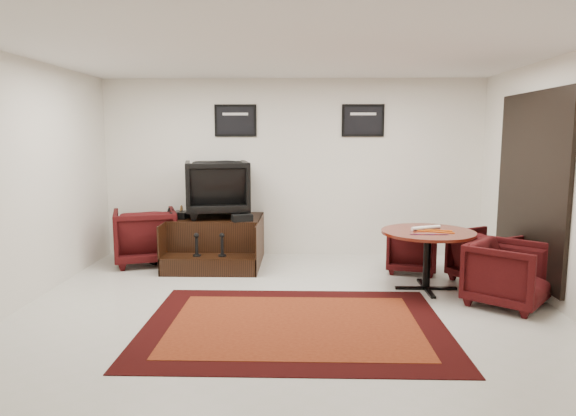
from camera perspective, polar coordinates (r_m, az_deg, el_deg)
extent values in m
plane|color=beige|center=(5.99, 0.06, -10.63)|extent=(6.00, 6.00, 0.00)
cube|color=silver|center=(8.19, 0.52, 4.44)|extent=(6.00, 0.02, 2.80)
cube|color=silver|center=(3.22, -1.08, -1.31)|extent=(6.00, 0.02, 2.80)
cube|color=silver|center=(6.51, -27.41, 2.57)|extent=(0.02, 5.00, 2.80)
cube|color=silver|center=(6.37, 28.17, 2.42)|extent=(0.02, 5.00, 2.80)
cube|color=white|center=(5.74, 0.07, 16.87)|extent=(6.00, 5.00, 0.02)
cube|color=black|center=(7.00, 25.35, 2.21)|extent=(0.05, 1.90, 2.30)
cube|color=black|center=(6.99, 25.28, 2.21)|extent=(0.02, 1.72, 2.12)
cube|color=black|center=(7.00, 25.32, 2.21)|extent=(0.03, 0.05, 2.12)
cube|color=black|center=(8.22, -5.85, 9.64)|extent=(0.66, 0.03, 0.50)
cube|color=black|center=(8.20, -5.87, 9.65)|extent=(0.58, 0.01, 0.42)
cube|color=silver|center=(8.20, -5.88, 10.35)|extent=(0.40, 0.00, 0.04)
cube|color=black|center=(8.21, 8.33, 9.60)|extent=(0.66, 0.03, 0.50)
cube|color=black|center=(8.19, 8.34, 9.61)|extent=(0.58, 0.01, 0.42)
cube|color=silver|center=(8.19, 8.36, 10.31)|extent=(0.40, 0.00, 0.04)
cube|color=black|center=(5.37, 0.73, -12.87)|extent=(3.06, 2.30, 0.01)
cube|color=#571B0C|center=(5.36, 0.73, -12.81)|extent=(2.52, 1.75, 0.01)
cube|color=black|center=(7.92, -7.84, -3.45)|extent=(1.34, 0.99, 0.69)
cube|color=black|center=(7.30, -8.69, -6.26)|extent=(1.34, 0.40, 0.25)
cube|color=black|center=(7.87, -12.87, -3.66)|extent=(0.02, 1.39, 0.69)
cube|color=black|center=(7.65, -3.15, -3.80)|extent=(0.02, 1.39, 0.69)
cylinder|color=black|center=(7.30, -10.10, -5.20)|extent=(0.11, 0.11, 0.02)
cylinder|color=black|center=(7.28, -10.12, -4.21)|extent=(0.04, 0.04, 0.24)
sphere|color=black|center=(7.25, -10.15, -3.01)|extent=(0.07, 0.07, 0.07)
cylinder|color=black|center=(7.24, -7.32, -5.26)|extent=(0.11, 0.11, 0.02)
cylinder|color=black|center=(7.21, -7.33, -4.26)|extent=(0.04, 0.04, 0.24)
sphere|color=black|center=(7.18, -7.36, -3.05)|extent=(0.07, 0.07, 0.07)
imported|color=black|center=(7.85, -7.90, 2.53)|extent=(1.09, 1.04, 0.95)
cube|color=black|center=(7.83, -12.25, -0.74)|extent=(0.14, 0.29, 0.10)
cube|color=black|center=(7.78, -11.42, -0.76)|extent=(0.14, 0.29, 0.10)
cube|color=black|center=(7.42, -5.14, -1.07)|extent=(0.33, 0.28, 0.10)
imported|color=black|center=(8.02, -15.58, -2.73)|extent=(1.11, 1.07, 0.91)
cylinder|color=#4F110B|center=(6.59, 15.30, -2.62)|extent=(1.15, 1.15, 0.04)
cylinder|color=black|center=(6.66, 15.18, -5.61)|extent=(0.09, 0.09, 0.68)
cube|color=black|center=(6.75, 15.07, -8.60)|extent=(0.77, 0.06, 0.03)
cube|color=black|center=(6.75, 15.07, -8.60)|extent=(0.06, 0.77, 0.03)
imported|color=black|center=(7.49, 13.66, -4.31)|extent=(0.81, 0.78, 0.69)
imported|color=black|center=(7.22, 21.24, -4.80)|extent=(0.97, 0.99, 0.76)
imported|color=black|center=(6.35, 23.26, -6.43)|extent=(1.07, 1.07, 0.81)
cylinder|color=white|center=(6.65, 15.07, -2.14)|extent=(0.40, 0.22, 0.05)
cylinder|color=orange|center=(6.53, 16.08, -2.53)|extent=(0.43, 0.16, 0.01)
cylinder|color=orange|center=(6.63, 15.86, -2.37)|extent=(0.44, 0.10, 0.01)
cylinder|color=#4C1933|center=(6.30, 13.82, -2.85)|extent=(0.10, 0.02, 0.01)
cylinder|color=#4C1933|center=(6.31, 14.35, -2.84)|extent=(0.10, 0.02, 0.01)
cylinder|color=#4C1933|center=(6.33, 14.88, -2.84)|extent=(0.10, 0.02, 0.01)
cylinder|color=#4C1933|center=(6.34, 15.41, -2.84)|extent=(0.10, 0.02, 0.01)
cylinder|color=#4C1933|center=(6.36, 15.93, -2.83)|extent=(0.10, 0.02, 0.01)
cylinder|color=#4C1933|center=(6.37, 16.46, -2.83)|extent=(0.10, 0.02, 0.01)
cylinder|color=#4C1933|center=(6.39, 16.98, -2.82)|extent=(0.10, 0.02, 0.01)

